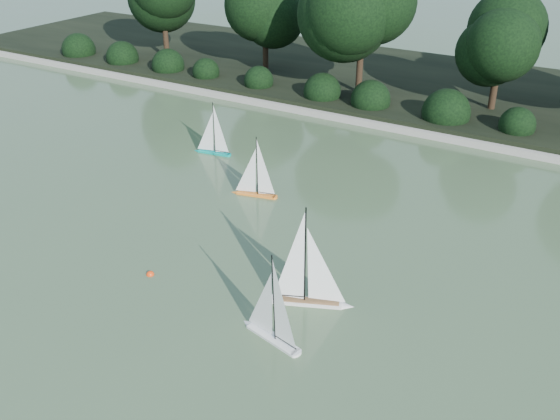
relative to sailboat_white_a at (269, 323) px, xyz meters
name	(u,v)px	position (x,y,z in m)	size (l,w,h in m)	color
ground	(245,309)	(-0.69, 0.40, -0.26)	(80.00, 80.00, 0.00)	#3C5130
pond_coping	(430,134)	(-0.69, 9.40, -0.17)	(40.00, 0.35, 0.18)	gray
far_bank	(471,94)	(-0.69, 13.40, -0.11)	(40.00, 8.00, 0.30)	black
tree_line	(513,27)	(0.54, 11.84, 2.38)	(26.31, 3.93, 4.39)	black
shrub_hedge	(442,112)	(-0.69, 10.30, 0.19)	(29.10, 1.10, 1.10)	black
sailboat_white_a	(269,323)	(0.00, 0.00, 0.00)	(1.20, 0.46, 1.64)	silver
sailboat_white_b	(314,289)	(0.19, 1.10, 0.04)	(1.35, 0.72, 1.91)	silver
sailboat_orange	(252,185)	(-2.88, 3.96, -0.02)	(1.09, 0.41, 1.49)	orange
sailboat_teal	(211,145)	(-5.11, 5.44, -0.03)	(1.06, 0.32, 1.45)	#009486
race_buoy	(150,275)	(-2.69, 0.37, -0.26)	(0.14, 0.14, 0.14)	#FF3E0D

